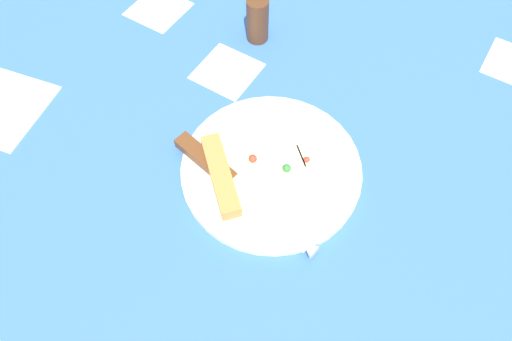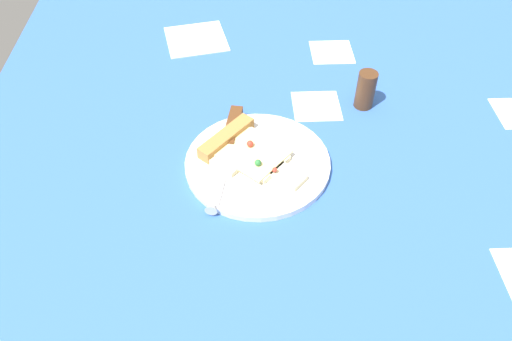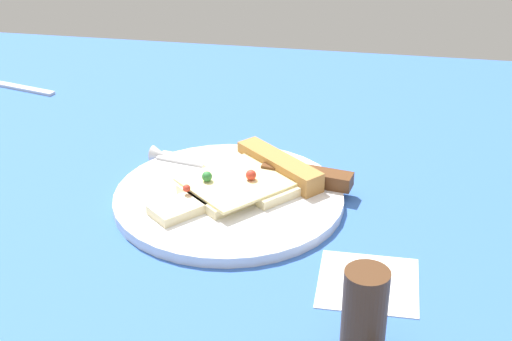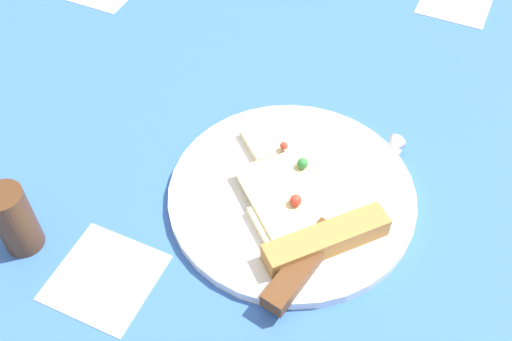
% 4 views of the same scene
% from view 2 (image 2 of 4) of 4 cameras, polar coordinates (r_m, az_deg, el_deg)
% --- Properties ---
extents(ground_plane, '(1.22, 1.22, 0.03)m').
position_cam_2_polar(ground_plane, '(0.88, 5.86, 1.12)').
color(ground_plane, '#3360B7').
rests_on(ground_plane, ground).
extents(plate, '(0.25, 0.25, 0.01)m').
position_cam_2_polar(plate, '(0.84, 0.19, 0.88)').
color(plate, silver).
rests_on(plate, ground_plane).
extents(pizza_slice, '(0.18, 0.17, 0.02)m').
position_cam_2_polar(pizza_slice, '(0.85, -1.19, 2.32)').
color(pizza_slice, beige).
rests_on(pizza_slice, plate).
extents(knife, '(0.06, 0.24, 0.02)m').
position_cam_2_polar(knife, '(0.86, -3.24, 2.94)').
color(knife, silver).
rests_on(knife, plate).
extents(pepper_shaker, '(0.04, 0.04, 0.07)m').
position_cam_2_polar(pepper_shaker, '(0.97, 12.45, 9.01)').
color(pepper_shaker, '#4C2D19').
rests_on(pepper_shaker, ground_plane).
extents(napkin, '(0.15, 0.15, 0.00)m').
position_cam_2_polar(napkin, '(1.17, -6.87, 14.77)').
color(napkin, white).
rests_on(napkin, ground_plane).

